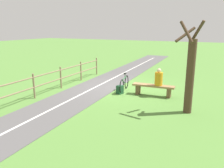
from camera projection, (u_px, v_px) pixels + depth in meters
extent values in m
plane|color=#548438|center=(122.00, 87.00, 11.84)|extent=(80.00, 80.00, 0.00)
cube|color=#565454|center=(55.00, 108.00, 8.82)|extent=(3.84, 36.06, 0.02)
cube|color=silver|center=(55.00, 108.00, 8.81)|extent=(1.51, 31.97, 0.00)
cube|color=#937047|center=(153.00, 86.00, 10.32)|extent=(1.91, 0.50, 0.08)
cube|color=brown|center=(169.00, 93.00, 10.12)|extent=(0.18, 0.35, 0.42)
cube|color=brown|center=(138.00, 89.00, 10.65)|extent=(0.18, 0.35, 0.42)
cylinder|color=orange|center=(159.00, 79.00, 10.16)|extent=(0.37, 0.37, 0.59)
sphere|color=beige|center=(159.00, 71.00, 10.07)|extent=(0.19, 0.19, 0.19)
torus|color=black|center=(122.00, 86.00, 10.71)|extent=(0.15, 0.67, 0.68)
torus|color=black|center=(127.00, 82.00, 11.59)|extent=(0.15, 0.67, 0.68)
cylinder|color=#237038|center=(124.00, 78.00, 11.08)|extent=(0.16, 0.80, 0.04)
cylinder|color=#237038|center=(124.00, 82.00, 10.98)|extent=(0.13, 0.58, 0.32)
cylinder|color=#237038|center=(125.00, 76.00, 11.19)|extent=(0.03, 0.03, 0.20)
cube|color=black|center=(125.00, 74.00, 11.16)|extent=(0.11, 0.21, 0.05)
cube|color=#1E4C2D|center=(120.00, 90.00, 10.68)|extent=(0.32, 0.35, 0.39)
cube|color=#245B37|center=(118.00, 90.00, 10.78)|extent=(0.10, 0.20, 0.18)
cylinder|color=#847051|center=(97.00, 66.00, 14.93)|extent=(0.08, 0.08, 1.10)
cylinder|color=#847051|center=(81.00, 71.00, 13.25)|extent=(0.08, 0.08, 1.10)
cylinder|color=#847051|center=(61.00, 78.00, 11.58)|extent=(0.08, 0.08, 1.10)
cylinder|color=#847051|center=(34.00, 86.00, 9.90)|extent=(0.08, 0.08, 1.10)
cylinder|color=#847051|center=(48.00, 73.00, 10.64)|extent=(0.32, 9.51, 0.06)
cylinder|color=#847051|center=(49.00, 83.00, 10.75)|extent=(0.32, 9.51, 0.06)
cylinder|color=#473323|center=(190.00, 77.00, 8.07)|extent=(0.29, 0.29, 2.66)
cylinder|color=#473323|center=(198.00, 31.00, 7.80)|extent=(0.50, 0.33, 0.75)
cylinder|color=#473323|center=(185.00, 35.00, 8.07)|extent=(0.62, 0.73, 0.55)
cylinder|color=#473323|center=(187.00, 32.00, 7.57)|extent=(0.59, 0.53, 0.74)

